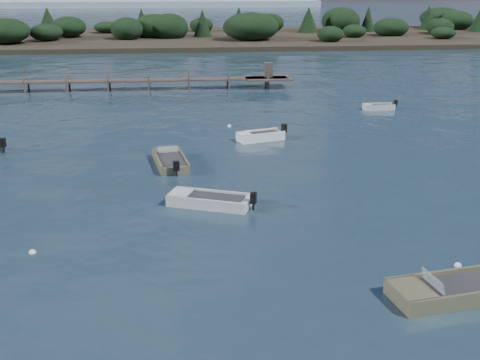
{
  "coord_description": "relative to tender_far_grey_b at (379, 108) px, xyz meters",
  "views": [
    {
      "loc": [
        -5.8,
        -17.02,
        11.62
      ],
      "look_at": [
        -2.61,
        14.0,
        1.0
      ],
      "focal_mm": 45.0,
      "sensor_mm": 36.0,
      "label": 1
    }
  ],
  "objects": [
    {
      "name": "ground",
      "position": [
        -12.37,
        24.46,
        -0.15
      ],
      "size": [
        400.0,
        400.0,
        0.0
      ],
      "primitive_type": "plane",
      "color": "#152431",
      "rests_on": "ground"
    },
    {
      "name": "tender_far_grey_b",
      "position": [
        0.0,
        0.0,
        0.0
      ],
      "size": [
        3.11,
        1.19,
        1.06
      ],
      "color": "#B1B7B9",
      "rests_on": "ground"
    },
    {
      "name": "dinghy_mid_grey",
      "position": [
        -16.73,
        -22.6,
        0.01
      ],
      "size": [
        4.77,
        3.14,
        1.2
      ],
      "color": "#B1B7B9",
      "rests_on": "ground"
    },
    {
      "name": "tender_far_white",
      "position": [
        -12.2,
        -9.57,
        0.04
      ],
      "size": [
        3.92,
        2.34,
        1.32
      ],
      "color": "white",
      "rests_on": "ground"
    },
    {
      "name": "dinghy_mid_white_a",
      "position": [
        -7.81,
        -33.17,
        0.02
      ],
      "size": [
        5.79,
        2.78,
        1.33
      ],
      "color": "#6A6447",
      "rests_on": "ground"
    },
    {
      "name": "dinghy_extra_a",
      "position": [
        -18.85,
        -15.13,
        0.02
      ],
      "size": [
        2.48,
        4.88,
        1.28
      ],
      "color": "#6A6447",
      "rests_on": "ground"
    },
    {
      "name": "buoy_c",
      "position": [
        -24.84,
        -27.62,
        -0.15
      ],
      "size": [
        0.32,
        0.32,
        0.32
      ],
      "primitive_type": "sphere",
      "color": "silver",
      "rests_on": "ground"
    },
    {
      "name": "buoy_e",
      "position": [
        -14.16,
        -5.03,
        -0.15
      ],
      "size": [
        0.32,
        0.32,
        0.32
      ],
      "primitive_type": "sphere",
      "color": "silver",
      "rests_on": "ground"
    },
    {
      "name": "buoy_extra_a",
      "position": [
        -6.67,
        -30.77,
        -0.15
      ],
      "size": [
        0.32,
        0.32,
        0.32
      ],
      "primitive_type": "sphere",
      "color": "silver",
      "rests_on": "ground"
    },
    {
      "name": "jetty",
      "position": [
        -34.11,
        12.46,
        0.83
      ],
      "size": [
        64.5,
        3.2,
        3.4
      ],
      "color": "#463B33",
      "rests_on": "ground"
    },
    {
      "name": "far_headland",
      "position": [
        12.63,
        64.46,
        1.81
      ],
      "size": [
        190.0,
        40.0,
        5.8
      ],
      "color": "black",
      "rests_on": "ground"
    }
  ]
}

